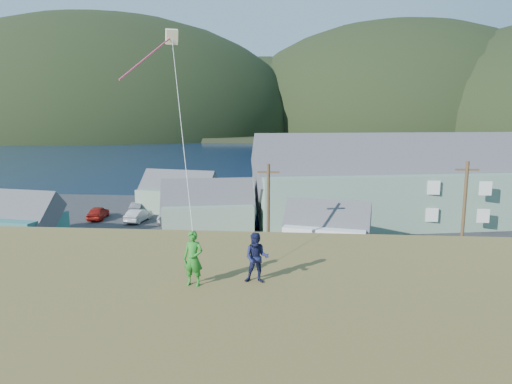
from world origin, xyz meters
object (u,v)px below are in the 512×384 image
(lodge, at_px, (411,182))
(shed_palegreen_far, at_px, (178,193))
(wharf, at_px, (239,189))
(shed_teal, at_px, (15,221))
(kite_flyer_green, at_px, (193,258))
(shed_white, at_px, (327,230))
(shed_palegreen_near, at_px, (208,209))
(kite_flyer_navy, at_px, (257,258))

(lodge, bearing_deg, shed_palegreen_far, 159.59)
(wharf, bearing_deg, shed_teal, -118.26)
(wharf, xyz_separation_m, shed_teal, (-17.13, -31.86, 1.90))
(wharf, distance_m, kite_flyer_green, 59.60)
(shed_teal, bearing_deg, wharf, 70.93)
(wharf, height_order, shed_white, shed_white)
(shed_teal, height_order, shed_palegreen_near, shed_palegreen_near)
(lodge, bearing_deg, shed_white, -140.45)
(wharf, distance_m, shed_white, 34.54)
(wharf, height_order, kite_flyer_navy, kite_flyer_navy)
(kite_flyer_green, distance_m, kite_flyer_navy, 1.84)
(shed_palegreen_near, bearing_deg, shed_palegreen_far, 107.19)
(lodge, relative_size, shed_palegreen_near, 3.48)
(lodge, height_order, shed_palegreen_far, lodge)
(shed_teal, height_order, kite_flyer_green, kite_flyer_green)
(shed_palegreen_far, bearing_deg, wharf, 81.56)
(shed_teal, distance_m, kite_flyer_green, 35.93)
(shed_teal, bearing_deg, shed_palegreen_near, 27.76)
(shed_white, distance_m, kite_flyer_navy, 26.84)
(lodge, distance_m, shed_white, 16.47)
(shed_palegreen_far, xyz_separation_m, kite_flyer_green, (11.82, -43.15, 5.55))
(wharf, distance_m, lodge, 29.64)
(shed_palegreen_far, bearing_deg, shed_palegreen_near, -48.58)
(shed_palegreen_near, bearing_deg, kite_flyer_green, -91.75)
(shed_palegreen_near, height_order, shed_white, shed_palegreen_near)
(shed_white, height_order, kite_flyer_navy, kite_flyer_navy)
(shed_teal, bearing_deg, kite_flyer_green, -40.25)
(lodge, distance_m, kite_flyer_green, 42.30)
(shed_teal, distance_m, shed_white, 28.75)
(shed_teal, relative_size, kite_flyer_green, 5.41)
(lodge, relative_size, shed_teal, 4.14)
(wharf, relative_size, lodge, 0.72)
(shed_palegreen_near, xyz_separation_m, shed_white, (11.65, -6.37, -0.32))
(shed_palegreen_near, height_order, kite_flyer_green, kite_flyer_green)
(lodge, bearing_deg, wharf, 125.69)
(kite_flyer_green, bearing_deg, shed_palegreen_far, 114.55)
(lodge, height_order, kite_flyer_navy, lodge)
(lodge, bearing_deg, kite_flyer_green, -124.07)
(kite_flyer_green, bearing_deg, wharf, 104.99)
(wharf, distance_m, shed_palegreen_near, 26.20)
(lodge, relative_size, kite_flyer_navy, 24.08)
(shed_white, bearing_deg, shed_teal, -169.79)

